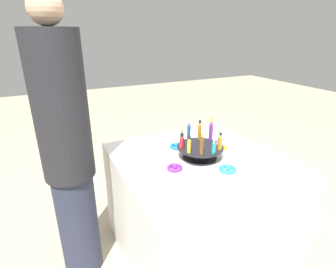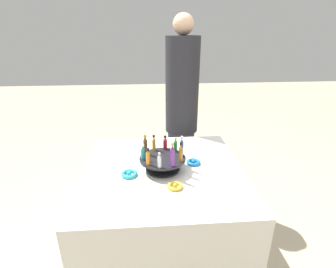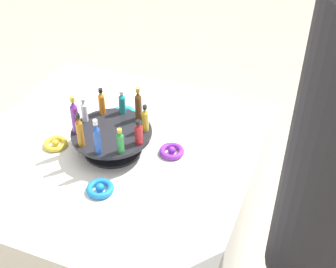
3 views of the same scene
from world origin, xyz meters
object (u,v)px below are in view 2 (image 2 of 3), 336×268
Objects in this scene: ribbon_bow_blue at (194,162)px; ribbon_bow_teal at (129,174)px; ribbon_bow_gold at (175,186)px; display_stand at (163,162)px; bottle_gold at (154,143)px; bottle_red at (165,143)px; bottle_clear at (159,161)px; bottle_amber at (181,153)px; bottle_green at (176,145)px; person_figure at (182,115)px; bottle_blue at (182,147)px; bottle_purple at (172,156)px; bottle_brown at (145,145)px; ribbon_bow_purple at (153,153)px; bottle_teal at (143,153)px; bottle_orange at (148,157)px.

ribbon_bow_blue and ribbon_bow_teal have the same top height.
display_stand is at bearing -164.37° from ribbon_bow_gold.
bottle_gold is 1.15× the size of ribbon_bow_blue.
bottle_clear is at bearing -11.53° from bottle_red.
ribbon_bow_blue is (-0.12, 0.10, -0.13)m from bottle_amber.
bottle_gold is at bearing 136.95° from ribbon_bow_teal.
bottle_amber is 1.29× the size of ribbon_bow_teal.
bottle_red is 0.24m from bottle_clear.
person_figure is (-0.66, 0.12, -0.02)m from bottle_green.
bottle_blue reaches higher than ribbon_bow_blue.
display_stand is 1.93× the size of bottle_purple.
bottle_gold is 0.24m from bottle_purple.
bottle_purple is 0.26m from ribbon_bow_blue.
bottle_brown reaches higher than ribbon_bow_purple.
bottle_teal is 0.73× the size of bottle_amber.
person_figure reaches higher than bottle_orange.
bottle_blue is 0.08m from bottle_green.
display_stand reaches higher than ribbon_bow_teal.
ribbon_bow_teal is (-0.05, -0.25, -0.14)m from bottle_purple.
bottle_green is 0.31m from ribbon_bow_gold.
bottle_brown is at bearing -137.53° from bottle_purple.
bottle_green is at bearing 60.47° from bottle_red.
bottle_green is 1.01× the size of bottle_teal.
bottle_teal is at bearing -65.53° from bottle_green.
bottle_blue is at bearing 24.47° from bottle_green.
display_stand is 0.21m from ribbon_bow_gold.
person_figure is (-0.73, 0.09, -0.04)m from bottle_blue.
bottle_blue is (-0.01, 0.12, 0.09)m from display_stand.
bottle_purple is (0.22, 0.03, 0.02)m from bottle_red.
bottle_brown reaches higher than bottle_orange.
display_stand is at bearing -83.53° from bottle_blue.
bottle_gold is 0.80× the size of bottle_brown.
bottle_blue is at bearing 42.47° from bottle_red.
bottle_blue is at bearing 42.64° from ribbon_bow_purple.
bottle_gold is 1.00× the size of bottle_orange.
person_figure reaches higher than bottle_red.
bottle_brown is 1.46× the size of ribbon_bow_purple.
bottle_orange is at bearing 24.47° from bottle_teal.
display_stand is at bearing -47.53° from bottle_green.
bottle_blue is at bearing 132.47° from bottle_clear.
bottle_red is at bearing -137.53° from bottle_blue.
bottle_teal is at bearing -101.53° from bottle_amber.
bottle_amber is at bearing 96.47° from bottle_orange.
ribbon_bow_purple is at bearing -164.37° from display_stand.
bottle_green is 0.90× the size of bottle_orange.
bottle_red reaches higher than bottle_clear.
bottle_amber is at bearing 114.47° from bottle_clear.
bottle_purple is at bearing 5.08° from person_figure.
bottle_red is at bearing 114.47° from bottle_brown.
ribbon_bow_blue is (-0.04, 0.08, -0.13)m from bottle_blue.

